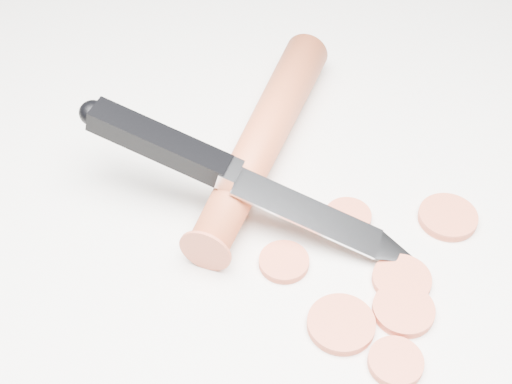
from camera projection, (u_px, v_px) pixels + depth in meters
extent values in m
plane|color=silver|center=(299.00, 241.00, 0.46)|extent=(2.40, 2.40, 0.00)
cylinder|color=#B94520|center=(263.00, 138.00, 0.50)|extent=(0.15, 0.19, 0.03)
cylinder|color=#C34D31|center=(341.00, 324.00, 0.42)|extent=(0.04, 0.04, 0.01)
cylinder|color=#C34D31|center=(396.00, 362.00, 0.40)|extent=(0.03, 0.03, 0.01)
cylinder|color=#C34D31|center=(348.00, 217.00, 0.47)|extent=(0.03, 0.03, 0.01)
cylinder|color=#C34D31|center=(402.00, 279.00, 0.44)|extent=(0.04, 0.04, 0.01)
cylinder|color=#C34D31|center=(448.00, 217.00, 0.47)|extent=(0.04, 0.04, 0.01)
cylinder|color=#C34D31|center=(284.00, 262.00, 0.45)|extent=(0.03, 0.03, 0.01)
cylinder|color=#C34D31|center=(403.00, 310.00, 0.42)|extent=(0.04, 0.04, 0.01)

